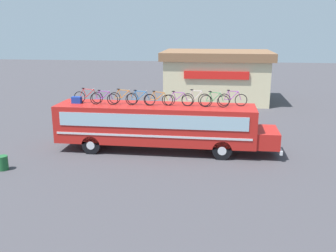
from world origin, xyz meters
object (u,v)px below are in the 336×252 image
Objects in this scene: luggage_bag_1 at (77,100)px; rooftop_bicycle_7 at (196,99)px; rooftop_bicycle_3 at (123,98)px; rooftop_bicycle_8 at (215,101)px; rooftop_bicycle_2 at (104,98)px; rooftop_bicycle_6 at (178,100)px; rooftop_bicycle_1 at (88,97)px; bus at (160,124)px; trash_bin at (3,163)px; rooftop_bicycle_5 at (159,99)px; rooftop_bicycle_4 at (140,99)px; rooftop_bicycle_9 at (233,99)px.

luggage_bag_1 is 7.17m from rooftop_bicycle_7.
rooftop_bicycle_8 is at bearing -2.52° from rooftop_bicycle_3.
rooftop_bicycle_8 is (6.47, 0.11, 0.02)m from rooftop_bicycle_2.
rooftop_bicycle_6 is (3.28, -0.12, -0.02)m from rooftop_bicycle_3.
luggage_bag_1 is 0.32× the size of rooftop_bicycle_1.
rooftop_bicycle_7 is at bearing -0.73° from rooftop_bicycle_1.
trash_bin is at bearing -151.30° from bus.
rooftop_bicycle_5 is 1.15m from rooftop_bicycle_6.
rooftop_bicycle_1 is 1.01× the size of rooftop_bicycle_4.
rooftop_bicycle_7 is (3.24, 0.19, 0.02)m from rooftop_bicycle_4.
trash_bin is (-7.59, -4.16, -2.77)m from rooftop_bicycle_5.
rooftop_bicycle_8 is (5.37, -0.24, 0.00)m from rooftop_bicycle_3.
luggage_bag_1 is 0.33× the size of rooftop_bicycle_7.
rooftop_bicycle_6 reaches higher than trash_bin.
rooftop_bicycle_7 is at bearing 2.70° from rooftop_bicycle_2.
rooftop_bicycle_6 reaches higher than luggage_bag_1.
rooftop_bicycle_9 is (7.49, 0.60, 0.02)m from rooftop_bicycle_2.
rooftop_bicycle_3 is at bearing -177.68° from rooftop_bicycle_9.
rooftop_bicycle_8 reaches higher than luggage_bag_1.
rooftop_bicycle_7 is 2.11m from rooftop_bicycle_9.
trash_bin is at bearing -137.95° from rooftop_bicycle_2.
rooftop_bicycle_8 is (3.19, -0.14, 1.53)m from bus.
luggage_bag_1 is 0.34× the size of rooftop_bicycle_9.
rooftop_bicycle_9 is 2.21× the size of trash_bin.
rooftop_bicycle_9 is at bearing 5.13° from rooftop_bicycle_5.
rooftop_bicycle_7 reaches higher than rooftop_bicycle_2.
trash_bin is at bearing -127.64° from rooftop_bicycle_1.
rooftop_bicycle_1 is 2.16m from rooftop_bicycle_3.
rooftop_bicycle_4 is at bearing -170.87° from bus.
rooftop_bicycle_3 is 1.07× the size of rooftop_bicycle_9.
rooftop_bicycle_8 reaches higher than rooftop_bicycle_6.
luggage_bag_1 reaches higher than trash_bin.
trash_bin is at bearing -159.05° from rooftop_bicycle_9.
rooftop_bicycle_1 is 5.44m from rooftop_bicycle_6.
rooftop_bicycle_7 is 1.03× the size of rooftop_bicycle_8.
trash_bin is (-11.86, -4.54, -2.80)m from rooftop_bicycle_9.
rooftop_bicycle_4 is (3.92, -0.14, 0.19)m from luggage_bag_1.
rooftop_bicycle_6 is 0.99× the size of rooftop_bicycle_7.
rooftop_bicycle_4 is 3.25m from rooftop_bicycle_7.
rooftop_bicycle_7 is (2.19, 0.04, 0.04)m from rooftop_bicycle_5.
rooftop_bicycle_1 reaches higher than trash_bin.
luggage_bag_1 is 5.55m from trash_bin.
bus is 1.51m from rooftop_bicycle_5.
rooftop_bicycle_4 reaches higher than rooftop_bicycle_5.
rooftop_bicycle_8 reaches higher than trash_bin.
rooftop_bicycle_6 is (1.15, 0.01, 0.00)m from rooftop_bicycle_5.
bus is 7.33× the size of rooftop_bicycle_3.
rooftop_bicycle_3 is 1.08× the size of rooftop_bicycle_8.
rooftop_bicycle_4 is 8.16m from trash_bin.
rooftop_bicycle_4 is at bearing -179.47° from rooftop_bicycle_8.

